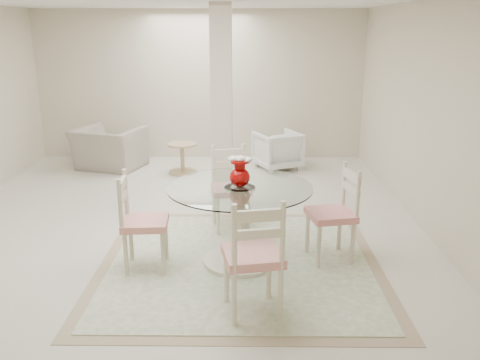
{
  "coord_description": "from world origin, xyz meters",
  "views": [
    {
      "loc": [
        0.84,
        -5.93,
        2.35
      ],
      "look_at": [
        0.79,
        -0.9,
        0.85
      ],
      "focal_mm": 38.0,
      "sensor_mm": 36.0,
      "label": 1
    }
  ],
  "objects_px": {
    "dining_chair_east": "(338,206)",
    "side_table": "(182,159)",
    "dining_chair_south": "(255,249)",
    "dining_chair_north": "(230,182)",
    "red_vase": "(240,172)",
    "dining_table": "(240,225)",
    "column": "(222,102)",
    "armchair_white": "(278,150)",
    "dining_chair_west": "(137,215)",
    "recliner_taupe": "(109,148)"
  },
  "relations": [
    {
      "from": "dining_chair_east",
      "to": "side_table",
      "type": "distance_m",
      "value": 3.91
    },
    {
      "from": "dining_chair_south",
      "to": "dining_chair_north",
      "type": "bearing_deg",
      "value": -93.8
    },
    {
      "from": "red_vase",
      "to": "dining_chair_east",
      "type": "relative_size",
      "value": 0.28
    },
    {
      "from": "dining_table",
      "to": "column",
      "type": "bearing_deg",
      "value": 96.84
    },
    {
      "from": "side_table",
      "to": "armchair_white",
      "type": "bearing_deg",
      "value": 11.49
    },
    {
      "from": "dining_table",
      "to": "red_vase",
      "type": "relative_size",
      "value": 4.66
    },
    {
      "from": "column",
      "to": "side_table",
      "type": "bearing_deg",
      "value": 124.18
    },
    {
      "from": "dining_chair_north",
      "to": "column",
      "type": "bearing_deg",
      "value": 86.44
    },
    {
      "from": "column",
      "to": "armchair_white",
      "type": "height_order",
      "value": "column"
    },
    {
      "from": "dining_chair_south",
      "to": "side_table",
      "type": "xyz_separation_m",
      "value": [
        -1.14,
        4.47,
        -0.38
      ]
    },
    {
      "from": "dining_table",
      "to": "red_vase",
      "type": "height_order",
      "value": "red_vase"
    },
    {
      "from": "column",
      "to": "side_table",
      "type": "xyz_separation_m",
      "value": [
        -0.72,
        1.06,
        -1.11
      ]
    },
    {
      "from": "side_table",
      "to": "column",
      "type": "bearing_deg",
      "value": -55.82
    },
    {
      "from": "dining_chair_north",
      "to": "dining_chair_south",
      "type": "bearing_deg",
      "value": -92.64
    },
    {
      "from": "red_vase",
      "to": "dining_chair_west",
      "type": "relative_size",
      "value": 0.28
    },
    {
      "from": "dining_chair_east",
      "to": "dining_chair_south",
      "type": "relative_size",
      "value": 0.95
    },
    {
      "from": "dining_chair_east",
      "to": "dining_chair_west",
      "type": "distance_m",
      "value": 2.04
    },
    {
      "from": "recliner_taupe",
      "to": "column",
      "type": "bearing_deg",
      "value": 163.13
    },
    {
      "from": "dining_table",
      "to": "recliner_taupe",
      "type": "relative_size",
      "value": 1.33
    },
    {
      "from": "red_vase",
      "to": "dining_chair_north",
      "type": "relative_size",
      "value": 0.28
    },
    {
      "from": "dining_chair_north",
      "to": "dining_chair_west",
      "type": "relative_size",
      "value": 1.01
    },
    {
      "from": "dining_chair_west",
      "to": "side_table",
      "type": "xyz_separation_m",
      "value": [
        0.01,
        3.58,
        -0.34
      ]
    },
    {
      "from": "dining_chair_east",
      "to": "armchair_white",
      "type": "relative_size",
      "value": 1.55
    },
    {
      "from": "column",
      "to": "dining_chair_east",
      "type": "bearing_deg",
      "value": -60.11
    },
    {
      "from": "dining_chair_east",
      "to": "dining_chair_west",
      "type": "bearing_deg",
      "value": -94.35
    },
    {
      "from": "recliner_taupe",
      "to": "armchair_white",
      "type": "xyz_separation_m",
      "value": [
        2.94,
        0.01,
        -0.03
      ]
    },
    {
      "from": "dining_chair_east",
      "to": "armchair_white",
      "type": "height_order",
      "value": "dining_chair_east"
    },
    {
      "from": "dining_chair_west",
      "to": "armchair_white",
      "type": "distance_m",
      "value": 4.24
    },
    {
      "from": "dining_chair_west",
      "to": "recliner_taupe",
      "type": "distance_m",
      "value": 4.12
    },
    {
      "from": "armchair_white",
      "to": "column",
      "type": "bearing_deg",
      "value": 33.22
    },
    {
      "from": "dining_chair_north",
      "to": "side_table",
      "type": "distance_m",
      "value": 2.62
    },
    {
      "from": "dining_table",
      "to": "dining_chair_east",
      "type": "relative_size",
      "value": 1.31
    },
    {
      "from": "dining_chair_south",
      "to": "side_table",
      "type": "height_order",
      "value": "dining_chair_south"
    },
    {
      "from": "dining_chair_north",
      "to": "dining_chair_south",
      "type": "distance_m",
      "value": 2.05
    },
    {
      "from": "dining_table",
      "to": "dining_chair_west",
      "type": "height_order",
      "value": "dining_chair_west"
    },
    {
      "from": "dining_chair_north",
      "to": "side_table",
      "type": "relative_size",
      "value": 2.17
    },
    {
      "from": "column",
      "to": "recliner_taupe",
      "type": "height_order",
      "value": "column"
    },
    {
      "from": "dining_table",
      "to": "dining_chair_north",
      "type": "height_order",
      "value": "dining_chair_north"
    },
    {
      "from": "column",
      "to": "red_vase",
      "type": "height_order",
      "value": "column"
    },
    {
      "from": "dining_table",
      "to": "dining_chair_east",
      "type": "bearing_deg",
      "value": 7.45
    },
    {
      "from": "dining_table",
      "to": "dining_chair_west",
      "type": "distance_m",
      "value": 1.03
    },
    {
      "from": "dining_table",
      "to": "dining_chair_north",
      "type": "bearing_deg",
      "value": 97.34
    },
    {
      "from": "dining_chair_south",
      "to": "dining_table",
      "type": "bearing_deg",
      "value": -93.75
    },
    {
      "from": "dining_chair_west",
      "to": "side_table",
      "type": "bearing_deg",
      "value": -4.51
    },
    {
      "from": "column",
      "to": "dining_chair_west",
      "type": "relative_size",
      "value": 2.44
    },
    {
      "from": "red_vase",
      "to": "side_table",
      "type": "distance_m",
      "value": 3.67
    },
    {
      "from": "dining_table",
      "to": "dining_chair_east",
      "type": "xyz_separation_m",
      "value": [
        1.01,
        0.13,
        0.16
      ]
    },
    {
      "from": "armchair_white",
      "to": "side_table",
      "type": "relative_size",
      "value": 1.4
    },
    {
      "from": "red_vase",
      "to": "dining_chair_east",
      "type": "height_order",
      "value": "red_vase"
    },
    {
      "from": "column",
      "to": "dining_table",
      "type": "bearing_deg",
      "value": -83.16
    }
  ]
}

